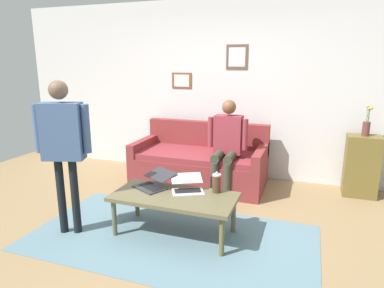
{
  "coord_description": "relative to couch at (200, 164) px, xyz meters",
  "views": [
    {
      "loc": [
        -1.38,
        2.95,
        1.77
      ],
      "look_at": [
        -0.05,
        -0.79,
        0.8
      ],
      "focal_mm": 31.46,
      "sensor_mm": 36.0,
      "label": 1
    }
  ],
  "objects": [
    {
      "name": "side_shelf",
      "position": [
        -2.18,
        -0.29,
        0.11
      ],
      "size": [
        0.42,
        0.32,
        0.83
      ],
      "color": "brown",
      "rests_on": "ground_plane"
    },
    {
      "name": "coffee_table",
      "position": [
        -0.22,
        1.53,
        0.09
      ],
      "size": [
        1.28,
        0.62,
        0.43
      ],
      "color": "brown",
      "rests_on": "ground_plane"
    },
    {
      "name": "person_standing",
      "position": [
        0.83,
        1.87,
        0.72
      ],
      "size": [
        0.56,
        0.29,
        1.6
      ],
      "color": "black",
      "rests_on": "ground_plane"
    },
    {
      "name": "couch",
      "position": [
        0.0,
        0.0,
        0.0
      ],
      "size": [
        1.9,
        0.91,
        0.88
      ],
      "color": "maroon",
      "rests_on": "ground_plane"
    },
    {
      "name": "laptop_left",
      "position": [
        -0.31,
        1.38,
        0.17
      ],
      "size": [
        0.45,
        0.46,
        0.14
      ],
      "color": "silver",
      "rests_on": "coffee_table"
    },
    {
      "name": "ground_plane",
      "position": [
        -0.11,
        1.58,
        -0.3
      ],
      "size": [
        7.68,
        7.68,
        0.0
      ],
      "primitive_type": "plane",
      "color": "#8F734D"
    },
    {
      "name": "flower_vase",
      "position": [
        -2.18,
        -0.29,
        0.65
      ],
      "size": [
        0.1,
        0.1,
        0.41
      ],
      "color": "brown",
      "rests_on": "side_shelf"
    },
    {
      "name": "laptop_center",
      "position": [
        0.08,
        1.4,
        0.18
      ],
      "size": [
        0.47,
        0.49,
        0.15
      ],
      "color": "#28282D",
      "rests_on": "coffee_table"
    },
    {
      "name": "area_rug",
      "position": [
        -0.22,
        1.63,
        -0.3
      ],
      "size": [
        2.91,
        1.55,
        0.01
      ],
      "primitive_type": "cube",
      "color": "slate",
      "rests_on": "ground_plane"
    },
    {
      "name": "person_seated",
      "position": [
        -0.45,
        0.23,
        0.42
      ],
      "size": [
        0.55,
        0.51,
        1.28
      ],
      "color": "#3A392C",
      "rests_on": "ground_plane"
    },
    {
      "name": "back_wall",
      "position": [
        -0.11,
        -0.62,
        1.05
      ],
      "size": [
        7.04,
        0.11,
        2.7
      ],
      "color": "silver",
      "rests_on": "ground_plane"
    },
    {
      "name": "french_press",
      "position": [
        -0.61,
        1.31,
        0.23
      ],
      "size": [
        0.11,
        0.09,
        0.23
      ],
      "color": "#4C3323",
      "rests_on": "coffee_table"
    }
  ]
}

